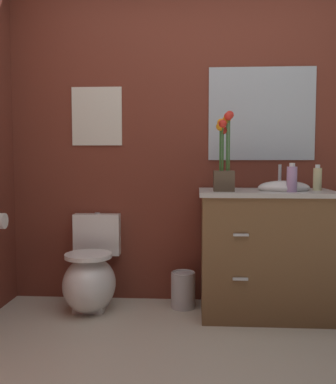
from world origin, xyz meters
TOP-DOWN VIEW (x-y plane):
  - wall_back at (0.20, 1.52)m, footprint 4.68×0.05m
  - toilet at (-0.83, 1.22)m, footprint 0.38×0.59m
  - vanity_cabinet at (0.44, 1.19)m, footprint 0.94×0.56m
  - flower_vase at (0.13, 1.11)m, footprint 0.14×0.14m
  - soap_bottle at (0.59, 1.08)m, footprint 0.07×0.07m
  - lotion_bottle at (0.79, 1.23)m, footprint 0.06×0.06m
  - trash_bin at (-0.15, 1.30)m, footprint 0.18×0.18m
  - wall_poster at (-0.83, 1.49)m, footprint 0.39×0.01m
  - wall_mirror at (0.44, 1.49)m, footprint 0.80×0.01m

SIDE VIEW (x-z plane):
  - trash_bin at x=-0.15m, z-range 0.00..0.27m
  - toilet at x=-0.83m, z-range -0.10..0.59m
  - vanity_cabinet at x=0.44m, z-range -0.08..0.99m
  - lotion_bottle at x=0.79m, z-range 0.88..1.06m
  - soap_bottle at x=0.59m, z-range 0.88..1.08m
  - flower_vase at x=0.13m, z-range 0.81..1.36m
  - wall_back at x=0.20m, z-range 0.00..2.50m
  - wall_poster at x=-0.83m, z-range 1.21..1.66m
  - wall_mirror at x=0.44m, z-range 1.10..1.80m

